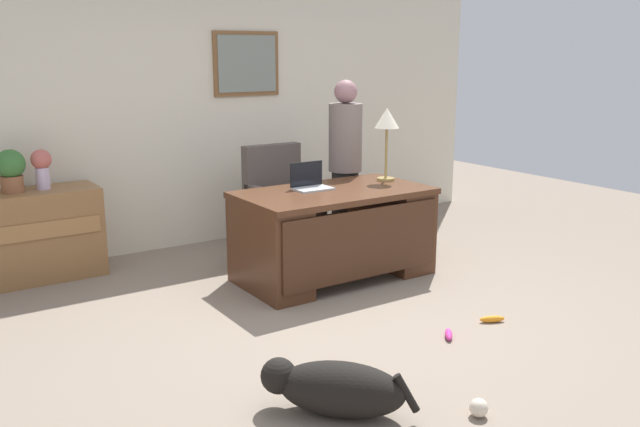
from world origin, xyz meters
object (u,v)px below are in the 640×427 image
(laptop, at_px, (310,182))
(dog_toy_bone, at_px, (492,319))
(desk_lamp, at_px, (387,123))
(dog_lying, at_px, (334,388))
(credenza, at_px, (12,238))
(person_standing, at_px, (345,165))
(potted_plant, at_px, (11,169))
(vase_with_flowers, at_px, (42,166))
(armchair, at_px, (281,205))
(dog_toy_ball, at_px, (479,408))
(dog_toy_plush, at_px, (449,334))
(desk, at_px, (335,231))

(laptop, xyz_separation_m, dog_toy_bone, (0.51, -1.65, -0.80))
(desk_lamp, bearing_deg, dog_lying, -134.31)
(credenza, bearing_deg, person_standing, -14.80)
(desk_lamp, height_order, potted_plant, desk_lamp)
(vase_with_flowers, bearing_deg, person_standing, -16.37)
(vase_with_flowers, bearing_deg, dog_lying, -77.40)
(credenza, height_order, armchair, armchair)
(desk_lamp, xyz_separation_m, dog_toy_bone, (-0.27, -1.59, -1.27))
(credenza, xyz_separation_m, dog_lying, (1.02, -3.28, -0.23))
(armchair, relative_size, dog_toy_ball, 10.16)
(dog_lying, xyz_separation_m, desk_lamp, (1.96, 2.01, 1.14))
(credenza, xyz_separation_m, desk_lamp, (2.98, -1.27, 0.91))
(desk_lamp, distance_m, vase_with_flowers, 3.00)
(person_standing, relative_size, dog_toy_ball, 16.22)
(vase_with_flowers, xyz_separation_m, dog_toy_bone, (2.42, -2.87, -0.96))
(dog_toy_ball, bearing_deg, dog_lying, 144.36)
(armchair, height_order, dog_lying, armchair)
(dog_toy_bone, bearing_deg, dog_toy_plush, -176.83)
(armchair, bearing_deg, vase_with_flowers, 167.22)
(dog_lying, distance_m, dog_toy_plush, 1.30)
(laptop, bearing_deg, person_standing, 33.14)
(potted_plant, xyz_separation_m, dog_toy_plush, (2.21, -2.89, -0.95))
(credenza, distance_m, dog_lying, 3.45)
(potted_plant, relative_size, dog_toy_bone, 1.91)
(vase_with_flowers, relative_size, dog_toy_bone, 1.81)
(armchair, height_order, dog_toy_bone, armchair)
(dog_toy_ball, bearing_deg, desk, 73.69)
(person_standing, xyz_separation_m, dog_lying, (-1.87, -2.52, -0.70))
(dog_lying, distance_m, potted_plant, 3.52)
(desk, relative_size, laptop, 5.09)
(desk, distance_m, dog_toy_ball, 2.46)
(armchair, height_order, potted_plant, potted_plant)
(desk, xyz_separation_m, vase_with_flowers, (-2.05, 1.41, 0.56))
(dog_toy_plush, bearing_deg, desk, 86.79)
(laptop, xyz_separation_m, vase_with_flowers, (-1.91, 1.22, 0.15))
(person_standing, bearing_deg, desk_lamp, -80.08)
(potted_plant, bearing_deg, laptop, -29.54)
(vase_with_flowers, bearing_deg, desk, -34.48)
(credenza, height_order, potted_plant, potted_plant)
(person_standing, xyz_separation_m, potted_plant, (-2.85, 0.77, 0.12))
(desk, distance_m, dog_toy_plush, 1.54)
(dog_lying, height_order, vase_with_flowers, vase_with_flowers)
(credenza, relative_size, desk_lamp, 2.19)
(laptop, distance_m, dog_toy_bone, 1.90)
(desk, relative_size, dog_toy_plush, 9.28)
(armchair, bearing_deg, credenza, 168.78)
(credenza, bearing_deg, laptop, -29.02)
(credenza, relative_size, potted_plant, 3.99)
(dog_lying, distance_m, dog_toy_ball, 0.78)
(desk, distance_m, person_standing, 0.96)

